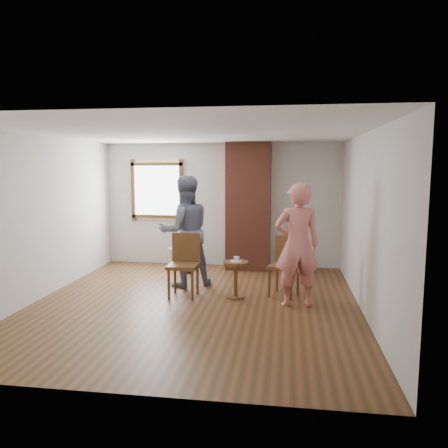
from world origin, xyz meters
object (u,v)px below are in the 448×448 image
Objects in this scene: dining_chair_right at (286,262)px; person_pink at (297,245)px; man at (185,231)px; dining_chair_left at (184,261)px; side_table at (236,274)px; stoneware_crock at (175,258)px.

person_pink is at bearing -54.87° from dining_chair_right.
dining_chair_right is at bearing -84.83° from person_pink.
man is 2.13m from person_pink.
person_pink reaches higher than dining_chair_right.
dining_chair_left reaches higher than side_table.
dining_chair_left is (0.67, -1.95, 0.37)m from stoneware_crock.
man reaches higher than dining_chair_left.
stoneware_crock is 3.44m from person_pink.
dining_chair_left is 1.05× the size of dining_chair_right.
dining_chair_right is 1.62× the size of side_table.
man reaches higher than dining_chair_right.
dining_chair_right reaches higher than side_table.
side_table is 1.30m from man.
side_table is 0.32× the size of person_pink.
dining_chair_right is 0.72m from person_pink.
person_pink is (1.94, -0.90, -0.04)m from man.
man is 1.04× the size of person_pink.
dining_chair_right is 1.85m from man.
man is at bearing -171.22° from dining_chair_right.
stoneware_crock is 2.52m from side_table.
man is (0.55, -1.37, 0.77)m from stoneware_crock.
dining_chair_left is 0.52× the size of man.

